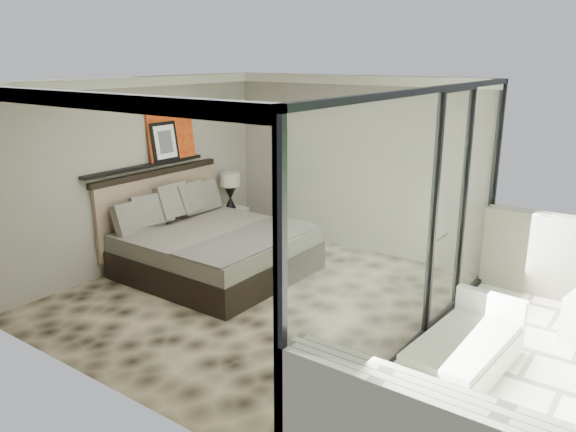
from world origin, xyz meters
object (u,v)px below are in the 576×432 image
Objects in this scene: bed at (211,246)px; lounger at (464,351)px; table_lamp at (230,186)px; nightstand at (230,223)px.

bed reaches higher than lounger.
table_lamp is 0.40× the size of lounger.
bed is at bearing -79.31° from nightstand.
nightstand is (-0.88, 1.42, -0.15)m from bed.
bed is at bearing 177.52° from lounger.
bed is 5.02× the size of nightstand.
table_lamp is at bearing 69.79° from nightstand.
lounger is at bearing -21.22° from table_lamp.
nightstand is at bearing 162.87° from lounger.
lounger is (3.95, -0.44, -0.20)m from bed.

